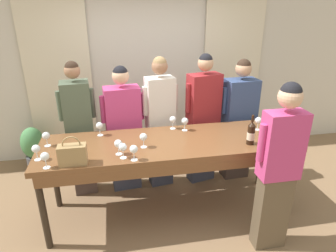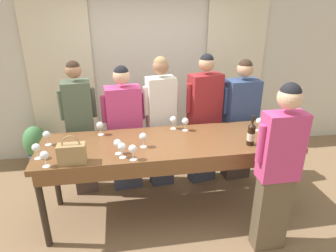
# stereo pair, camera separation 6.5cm
# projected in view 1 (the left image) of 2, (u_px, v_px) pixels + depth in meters

# --- Properties ---
(ground_plane) EXTENTS (18.00, 18.00, 0.00)m
(ground_plane) POSITION_uv_depth(u_px,v_px,m) (169.00, 210.00, 3.77)
(ground_plane) COLOR #846647
(wall_back) EXTENTS (12.00, 0.06, 2.80)m
(wall_back) POSITION_uv_depth(u_px,v_px,m) (149.00, 70.00, 4.83)
(wall_back) COLOR beige
(wall_back) RESTS_ON ground_plane
(curtain_panel_left) EXTENTS (0.97, 0.03, 2.69)m
(curtain_panel_left) POSITION_uv_depth(u_px,v_px,m) (59.00, 78.00, 4.56)
(curtain_panel_left) COLOR beige
(curtain_panel_left) RESTS_ON ground_plane
(curtain_panel_right) EXTENTS (0.97, 0.03, 2.69)m
(curtain_panel_right) POSITION_uv_depth(u_px,v_px,m) (231.00, 71.00, 5.03)
(curtain_panel_right) COLOR beige
(curtain_panel_right) RESTS_ON ground_plane
(tasting_bar) EXTENTS (2.89, 0.87, 0.97)m
(tasting_bar) POSITION_uv_depth(u_px,v_px,m) (170.00, 149.00, 3.40)
(tasting_bar) COLOR brown
(tasting_bar) RESTS_ON ground_plane
(wine_bottle) EXTENTS (0.08, 0.08, 0.34)m
(wine_bottle) POSITION_uv_depth(u_px,v_px,m) (251.00, 133.00, 3.28)
(wine_bottle) COLOR black
(wine_bottle) RESTS_ON tasting_bar
(handbag) EXTENTS (0.27, 0.13, 0.30)m
(handbag) POSITION_uv_depth(u_px,v_px,m) (73.00, 154.00, 2.88)
(handbag) COLOR #997A4C
(handbag) RESTS_ON tasting_bar
(wine_glass_front_left) EXTENTS (0.08, 0.08, 0.16)m
(wine_glass_front_left) POSITION_uv_depth(u_px,v_px,m) (143.00, 137.00, 3.21)
(wine_glass_front_left) COLOR white
(wine_glass_front_left) RESTS_ON tasting_bar
(wine_glass_front_mid) EXTENTS (0.08, 0.08, 0.16)m
(wine_glass_front_mid) POSITION_uv_depth(u_px,v_px,m) (173.00, 120.00, 3.68)
(wine_glass_front_mid) COLOR white
(wine_glass_front_mid) RESTS_ON tasting_bar
(wine_glass_front_right) EXTENTS (0.08, 0.08, 0.16)m
(wine_glass_front_right) POSITION_uv_depth(u_px,v_px,m) (36.00, 149.00, 2.95)
(wine_glass_front_right) COLOR white
(wine_glass_front_right) RESTS_ON tasting_bar
(wine_glass_center_left) EXTENTS (0.08, 0.08, 0.16)m
(wine_glass_center_left) POSITION_uv_depth(u_px,v_px,m) (46.00, 136.00, 3.23)
(wine_glass_center_left) COLOR white
(wine_glass_center_left) RESTS_ON tasting_bar
(wine_glass_center_mid) EXTENTS (0.08, 0.08, 0.16)m
(wine_glass_center_mid) POSITION_uv_depth(u_px,v_px,m) (118.00, 144.00, 3.06)
(wine_glass_center_mid) COLOR white
(wine_glass_center_mid) RESTS_ON tasting_bar
(wine_glass_center_right) EXTENTS (0.08, 0.08, 0.16)m
(wine_glass_center_right) POSITION_uv_depth(u_px,v_px,m) (99.00, 126.00, 3.49)
(wine_glass_center_right) COLOR white
(wine_glass_center_right) RESTS_ON tasting_bar
(wine_glass_back_left) EXTENTS (0.08, 0.08, 0.16)m
(wine_glass_back_left) POSITION_uv_depth(u_px,v_px,m) (123.00, 147.00, 2.98)
(wine_glass_back_left) COLOR white
(wine_glass_back_left) RESTS_ON tasting_bar
(wine_glass_back_mid) EXTENTS (0.08, 0.08, 0.16)m
(wine_glass_back_mid) POSITION_uv_depth(u_px,v_px,m) (185.00, 121.00, 3.63)
(wine_glass_back_mid) COLOR white
(wine_glass_back_mid) RESTS_ON tasting_bar
(wine_glass_back_right) EXTENTS (0.08, 0.08, 0.16)m
(wine_glass_back_right) POSITION_uv_depth(u_px,v_px,m) (258.00, 121.00, 3.64)
(wine_glass_back_right) COLOR white
(wine_glass_back_right) RESTS_ON tasting_bar
(wine_glass_near_host) EXTENTS (0.08, 0.08, 0.16)m
(wine_glass_near_host) POSITION_uv_depth(u_px,v_px,m) (45.00, 157.00, 2.81)
(wine_glass_near_host) COLOR white
(wine_glass_near_host) RESTS_ON tasting_bar
(wine_glass_by_bottle) EXTENTS (0.08, 0.08, 0.16)m
(wine_glass_by_bottle) POSITION_uv_depth(u_px,v_px,m) (134.00, 149.00, 2.94)
(wine_glass_by_bottle) COLOR white
(wine_glass_by_bottle) RESTS_ON tasting_bar
(guest_olive_jacket) EXTENTS (0.46, 0.31, 1.79)m
(guest_olive_jacket) POSITION_uv_depth(u_px,v_px,m) (79.00, 129.00, 3.83)
(guest_olive_jacket) COLOR #473833
(guest_olive_jacket) RESTS_ON ground_plane
(guest_pink_top) EXTENTS (0.56, 0.30, 1.71)m
(guest_pink_top) POSITION_uv_depth(u_px,v_px,m) (124.00, 130.00, 3.94)
(guest_pink_top) COLOR #383D51
(guest_pink_top) RESTS_ON ground_plane
(guest_cream_sweater) EXTENTS (0.48, 0.28, 1.81)m
(guest_cream_sweater) POSITION_uv_depth(u_px,v_px,m) (160.00, 122.00, 3.99)
(guest_cream_sweater) COLOR #383D51
(guest_cream_sweater) RESTS_ON ground_plane
(guest_striped_shirt) EXTENTS (0.54, 0.31, 1.83)m
(guest_striped_shirt) POSITION_uv_depth(u_px,v_px,m) (203.00, 119.00, 4.10)
(guest_striped_shirt) COLOR #383D51
(guest_striped_shirt) RESTS_ON ground_plane
(guest_navy_coat) EXTENTS (0.55, 0.30, 1.74)m
(guest_navy_coat) POSITION_uv_depth(u_px,v_px,m) (238.00, 120.00, 4.21)
(guest_navy_coat) COLOR #473833
(guest_navy_coat) RESTS_ON ground_plane
(host_pouring) EXTENTS (0.50, 0.22, 1.80)m
(host_pouring) POSITION_uv_depth(u_px,v_px,m) (279.00, 167.00, 2.89)
(host_pouring) COLOR brown
(host_pouring) RESTS_ON ground_plane
(potted_plant) EXTENTS (0.35, 0.35, 0.69)m
(potted_plant) POSITION_uv_depth(u_px,v_px,m) (33.00, 147.00, 4.57)
(potted_plant) COLOR #4C4C51
(potted_plant) RESTS_ON ground_plane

